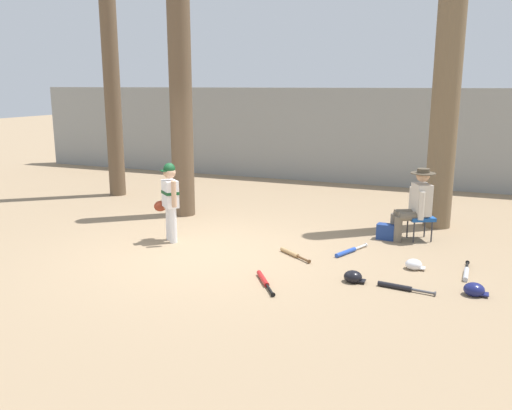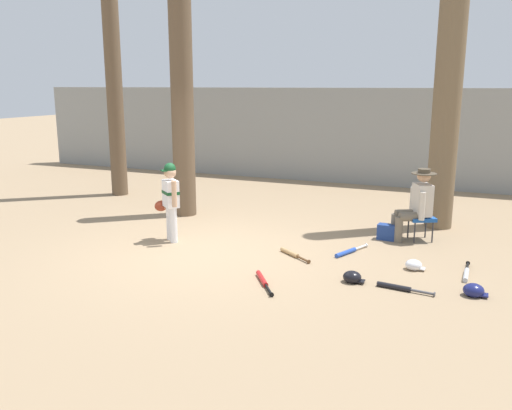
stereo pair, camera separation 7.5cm
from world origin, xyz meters
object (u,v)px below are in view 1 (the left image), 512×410
at_px(young_ballplayer, 170,197).
at_px(bat_wood_tan, 292,254).
at_px(batting_helmet_white, 414,265).
at_px(folding_stool, 420,219).
at_px(seated_spectator, 415,202).
at_px(batting_helmet_navy, 474,290).
at_px(bat_black_composite, 399,287).
at_px(bat_blue_youth, 348,251).
at_px(handbag_beside_stool, 387,232).
at_px(tree_far_left, 110,61).
at_px(tree_near_player, 181,113).
at_px(bat_red_barrel, 264,280).
at_px(tree_behind_spectator, 447,76).
at_px(bat_aluminum_silver, 466,273).
at_px(batting_helmet_black, 353,277).

bearing_deg(young_ballplayer, bat_wood_tan, 0.42).
bearing_deg(batting_helmet_white, folding_stool, 93.22).
relative_size(seated_spectator, batting_helmet_navy, 4.05).
height_order(folding_stool, bat_wood_tan, folding_stool).
xyz_separation_m(seated_spectator, bat_black_composite, (0.09, -2.37, -0.61)).
bearing_deg(batting_helmet_white, batting_helmet_navy, -41.78).
height_order(young_ballplayer, bat_wood_tan, young_ballplayer).
bearing_deg(bat_blue_youth, folding_stool, 52.14).
relative_size(handbag_beside_stool, tree_far_left, 0.05).
xyz_separation_m(tree_near_player, folding_stool, (4.52, -0.08, -1.64)).
bearing_deg(bat_red_barrel, young_ballplayer, 150.45).
bearing_deg(seated_spectator, tree_behind_spectator, 74.76).
bearing_deg(bat_blue_youth, tree_far_left, 158.14).
bearing_deg(young_ballplayer, tree_near_player, 112.94).
height_order(tree_behind_spectator, batting_helmet_white, tree_behind_spectator).
height_order(folding_stool, handbag_beside_stool, folding_stool).
bearing_deg(bat_black_composite, tree_far_left, 152.39).
xyz_separation_m(bat_wood_tan, bat_black_composite, (1.70, -0.80, 0.00)).
relative_size(bat_blue_youth, bat_red_barrel, 1.07).
bearing_deg(bat_aluminum_silver, folding_stool, 116.88).
xyz_separation_m(tree_behind_spectator, seated_spectator, (-0.29, -1.07, -2.03)).
distance_m(bat_black_composite, batting_helmet_white, 0.87).
bearing_deg(folding_stool, bat_red_barrel, -120.44).
relative_size(seated_spectator, handbag_beside_stool, 3.53).
bearing_deg(batting_helmet_navy, folding_stool, 111.33).
bearing_deg(young_ballplayer, bat_blue_youth, 8.74).
height_order(tree_behind_spectator, folding_stool, tree_behind_spectator).
relative_size(bat_black_composite, batting_helmet_white, 2.65).
xyz_separation_m(seated_spectator, bat_aluminum_silver, (0.86, -1.49, -0.61)).
bearing_deg(tree_behind_spectator, batting_helmet_navy, -78.33).
bearing_deg(bat_wood_tan, bat_blue_youth, 29.02).
distance_m(tree_near_player, tree_behind_spectator, 4.86).
bearing_deg(tree_behind_spectator, seated_spectator, -105.24).
relative_size(tree_far_left, bat_wood_tan, 10.73).
xyz_separation_m(seated_spectator, bat_blue_youth, (-0.84, -1.15, -0.61)).
relative_size(tree_near_player, bat_wood_tan, 7.65).
bearing_deg(folding_stool, batting_helmet_black, -104.11).
relative_size(young_ballplayer, seated_spectator, 1.09).
bearing_deg(young_ballplayer, tree_far_left, 137.84).
relative_size(tree_far_left, bat_blue_youth, 8.69).
distance_m(tree_behind_spectator, batting_helmet_black, 4.35).
bearing_deg(batting_helmet_navy, young_ballplayer, 172.37).
bearing_deg(tree_far_left, bat_aluminum_silver, -19.63).
bearing_deg(young_ballplayer, batting_helmet_black, -12.96).
relative_size(tree_behind_spectator, bat_blue_youth, 7.85).
distance_m(tree_far_left, batting_helmet_navy, 9.07).
xyz_separation_m(tree_near_player, bat_blue_youth, (3.59, -1.28, -1.97)).
height_order(bat_aluminum_silver, bat_black_composite, same).
bearing_deg(bat_black_composite, tree_behind_spectator, 86.68).
height_order(folding_stool, bat_red_barrel, folding_stool).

